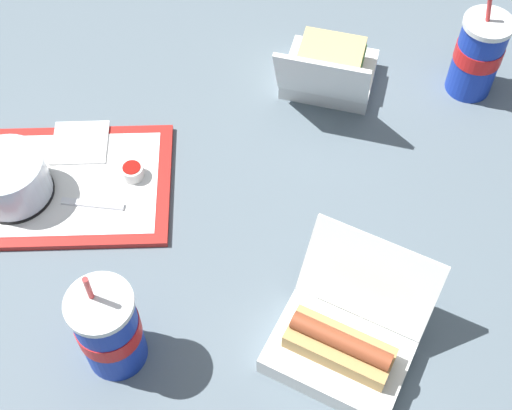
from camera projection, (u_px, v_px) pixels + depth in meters
The scene contains 10 objects.
ground_plane at pixel (258, 199), 1.25m from camera, with size 3.20×3.20×0.00m, color slate.
food_tray at pixel (66, 185), 1.26m from camera, with size 0.41×0.32×0.01m.
cake_container at pixel (10, 180), 1.21m from camera, with size 0.13×0.13×0.08m.
ketchup_cup at pixel (132, 171), 1.25m from camera, with size 0.04×0.04×0.02m.
napkin_stack at pixel (80, 142), 1.30m from camera, with size 0.10×0.10×0.00m, color white.
plastic_fork at pixel (93, 204), 1.22m from camera, with size 0.11×0.01×0.01m, color white.
clamshell_hotdog_front at pixel (342, 345), 1.05m from camera, with size 0.29×0.29×0.16m.
clamshell_sandwich_right at pixel (329, 69), 1.37m from camera, with size 0.24×0.26×0.17m.
soda_cup_back at pixel (478, 55), 1.33m from camera, with size 0.09×0.09×0.23m.
soda_cup_center at pixel (109, 329), 1.01m from camera, with size 0.10×0.10×0.23m.
Camera 1 is at (0.16, 0.70, 1.02)m, focal length 50.00 mm.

